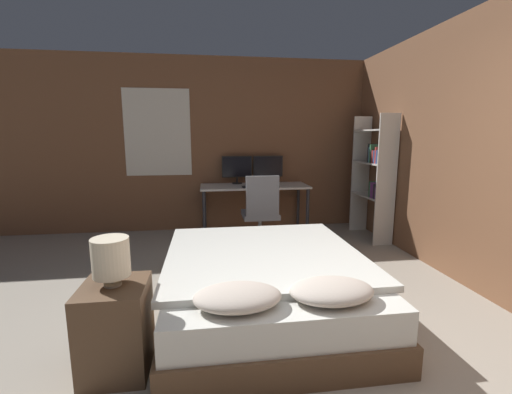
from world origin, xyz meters
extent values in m
cube|color=brown|center=(0.00, 4.07, 1.35)|extent=(12.00, 0.06, 2.70)
cube|color=silver|center=(-1.50, 4.03, 1.55)|extent=(0.99, 0.01, 1.32)
cube|color=black|center=(-1.50, 4.04, 1.55)|extent=(0.91, 0.01, 1.24)
cube|color=brown|center=(1.82, 1.50, 1.35)|extent=(0.06, 12.00, 2.70)
cube|color=brown|center=(-0.29, 1.25, 0.11)|extent=(1.61, 2.00, 0.22)
cube|color=silver|center=(-0.29, 1.25, 0.34)|extent=(1.55, 1.94, 0.23)
cube|color=silver|center=(-0.29, 1.37, 0.48)|extent=(1.65, 1.68, 0.05)
ellipsoid|color=beige|center=(-0.60, 0.50, 0.52)|extent=(0.55, 0.38, 0.13)
ellipsoid|color=beige|center=(0.01, 0.50, 0.52)|extent=(0.55, 0.38, 0.13)
cube|color=brown|center=(-1.36, 0.64, 0.29)|extent=(0.40, 0.43, 0.58)
cylinder|color=gray|center=(-1.36, 0.64, 0.59)|extent=(0.11, 0.11, 0.01)
cylinder|color=gray|center=(-1.36, 0.64, 0.62)|extent=(0.02, 0.02, 0.05)
cylinder|color=beige|center=(-1.36, 0.64, 0.77)|extent=(0.22, 0.22, 0.24)
cube|color=beige|center=(-0.05, 3.68, 0.74)|extent=(1.64, 0.64, 0.03)
cylinder|color=#2D2D33|center=(-0.82, 3.41, 0.36)|extent=(0.05, 0.05, 0.72)
cylinder|color=#2D2D33|center=(0.72, 3.41, 0.36)|extent=(0.05, 0.05, 0.72)
cylinder|color=#2D2D33|center=(-0.82, 3.95, 0.36)|extent=(0.05, 0.05, 0.72)
cylinder|color=#2D2D33|center=(0.72, 3.95, 0.36)|extent=(0.05, 0.05, 0.72)
cylinder|color=black|center=(-0.30, 3.90, 0.76)|extent=(0.16, 0.16, 0.01)
cylinder|color=black|center=(-0.30, 3.90, 0.81)|extent=(0.03, 0.03, 0.09)
cube|color=black|center=(-0.30, 3.90, 1.02)|extent=(0.47, 0.03, 0.33)
cube|color=black|center=(-0.30, 3.89, 1.02)|extent=(0.44, 0.00, 0.30)
cylinder|color=black|center=(0.20, 3.90, 0.76)|extent=(0.16, 0.16, 0.01)
cylinder|color=black|center=(0.20, 3.90, 0.81)|extent=(0.03, 0.03, 0.09)
cube|color=black|center=(0.20, 3.90, 1.02)|extent=(0.47, 0.03, 0.33)
cube|color=black|center=(0.20, 3.89, 1.02)|extent=(0.44, 0.00, 0.30)
cube|color=black|center=(-0.05, 3.47, 0.76)|extent=(0.42, 0.13, 0.02)
ellipsoid|color=black|center=(0.25, 3.47, 0.77)|extent=(0.07, 0.05, 0.04)
cylinder|color=black|center=(-0.07, 2.97, 0.02)|extent=(0.52, 0.52, 0.04)
cylinder|color=gray|center=(-0.07, 2.97, 0.23)|extent=(0.05, 0.05, 0.38)
cube|color=slate|center=(-0.07, 2.97, 0.45)|extent=(0.47, 0.47, 0.07)
cube|color=slate|center=(-0.07, 2.76, 0.74)|extent=(0.42, 0.05, 0.51)
cube|color=beige|center=(1.62, 2.81, 0.90)|extent=(0.28, 0.02, 1.79)
cube|color=beige|center=(1.62, 3.60, 0.90)|extent=(0.28, 0.02, 1.79)
cube|color=beige|center=(1.62, 3.21, 0.63)|extent=(0.28, 0.77, 0.02)
cube|color=beige|center=(1.62, 3.21, 1.11)|extent=(0.28, 0.77, 0.02)
cube|color=beige|center=(1.62, 3.21, 1.58)|extent=(0.28, 0.77, 0.02)
cube|color=teal|center=(1.62, 2.84, 0.73)|extent=(0.23, 0.02, 0.19)
cube|color=#7A387F|center=(1.62, 2.88, 0.72)|extent=(0.23, 0.03, 0.17)
cube|color=#28282D|center=(1.62, 2.92, 0.74)|extent=(0.23, 0.04, 0.20)
cube|color=#7A387F|center=(1.62, 2.97, 0.74)|extent=(0.23, 0.04, 0.21)
cube|color=#7A387F|center=(1.62, 3.01, 0.75)|extent=(0.23, 0.03, 0.22)
cube|color=#337042|center=(1.62, 3.05, 0.75)|extent=(0.23, 0.03, 0.22)
cube|color=#28282D|center=(1.62, 2.85, 1.22)|extent=(0.23, 0.04, 0.20)
cube|color=#2D4784|center=(1.62, 2.90, 1.21)|extent=(0.23, 0.03, 0.19)
cube|color=#B2332D|center=(1.62, 2.94, 1.23)|extent=(0.23, 0.03, 0.23)
cube|color=#2D4784|center=(1.62, 2.98, 1.21)|extent=(0.23, 0.03, 0.18)
cube|color=#B2332D|center=(1.62, 3.02, 1.21)|extent=(0.23, 0.03, 0.18)
cube|color=#28282D|center=(1.62, 3.06, 1.21)|extent=(0.23, 0.02, 0.18)
cube|color=#337042|center=(1.62, 3.09, 1.25)|extent=(0.23, 0.03, 0.26)
cube|color=teal|center=(1.62, 3.12, 1.23)|extent=(0.23, 0.03, 0.22)
cube|color=#28282D|center=(1.62, 3.16, 1.25)|extent=(0.23, 0.02, 0.26)
camera|label=1|loc=(-0.76, -1.46, 1.49)|focal=24.00mm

